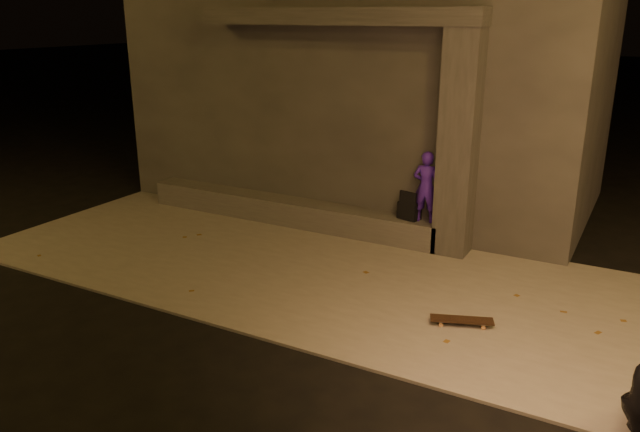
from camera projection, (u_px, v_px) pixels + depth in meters
The scene contains 9 objects.
ground at pixel (235, 324), 8.07m from camera, with size 120.00×120.00×0.00m, color black.
sidewalk at pixel (311, 269), 9.73m from camera, with size 11.00×4.40×0.04m, color slate.
building at pixel (374, 74), 13.13m from camera, with size 9.00×5.10×5.22m.
ledge at pixel (288, 211), 11.80m from camera, with size 6.00×0.55×0.45m, color #4A4643.
column at pixel (459, 145), 9.85m from camera, with size 0.55×0.55×3.60m, color #34322F.
canopy at pixel (337, 16), 10.30m from camera, with size 5.00×0.70×0.28m, color #34322F.
skateboarder at pixel (426, 187), 10.31m from camera, with size 0.44×0.29×1.20m, color #3B19A2.
backpack at pixel (409, 209), 10.57m from camera, with size 0.40×0.31×0.50m.
skateboard at pixel (462, 320), 7.92m from camera, with size 0.81×0.47×0.09m.
Camera 1 is at (4.44, -5.82, 3.83)m, focal length 35.00 mm.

